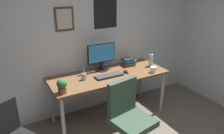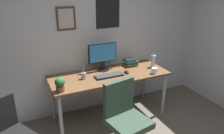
% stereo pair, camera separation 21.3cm
% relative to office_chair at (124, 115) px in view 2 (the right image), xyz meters
% --- Properties ---
extents(wall_back, '(4.40, 0.10, 2.60)m').
position_rel_office_chair_xyz_m(wall_back, '(-0.05, 1.23, 0.77)').
color(wall_back, silver).
rests_on(wall_back, ground_plane).
extents(desk, '(1.80, 0.72, 0.74)m').
position_rel_office_chair_xyz_m(desk, '(0.15, 0.79, 0.14)').
color(desk, brown).
rests_on(desk, ground_plane).
extents(office_chair, '(0.57, 0.57, 0.95)m').
position_rel_office_chair_xyz_m(office_chair, '(0.00, 0.00, 0.00)').
color(office_chair, '#334738').
rests_on(office_chair, ground_plane).
extents(side_chair, '(0.57, 0.57, 0.88)m').
position_rel_office_chair_xyz_m(side_chair, '(-1.32, 0.28, -0.03)').
color(side_chair, black).
rests_on(side_chair, ground_plane).
extents(monitor, '(0.46, 0.20, 0.43)m').
position_rel_office_chair_xyz_m(monitor, '(0.13, 0.99, 0.46)').
color(monitor, black).
rests_on(monitor, desk).
extents(keyboard, '(0.43, 0.15, 0.03)m').
position_rel_office_chair_xyz_m(keyboard, '(0.11, 0.71, 0.23)').
color(keyboard, black).
rests_on(keyboard, desk).
extents(computer_mouse, '(0.06, 0.11, 0.04)m').
position_rel_office_chair_xyz_m(computer_mouse, '(0.41, 0.71, 0.24)').
color(computer_mouse, black).
rests_on(computer_mouse, desk).
extents(water_bottle, '(0.07, 0.07, 0.25)m').
position_rel_office_chair_xyz_m(water_bottle, '(0.93, 0.76, 0.32)').
color(water_bottle, silver).
rests_on(water_bottle, desk).
extents(coffee_mug_near, '(0.13, 0.09, 0.09)m').
position_rel_office_chair_xyz_m(coffee_mug_near, '(0.79, 0.52, 0.26)').
color(coffee_mug_near, white).
rests_on(coffee_mug_near, desk).
extents(potted_plant, '(0.13, 0.13, 0.19)m').
position_rel_office_chair_xyz_m(potted_plant, '(-0.65, 0.54, 0.32)').
color(potted_plant, brown).
rests_on(potted_plant, desk).
extents(pen_cup, '(0.07, 0.07, 0.20)m').
position_rel_office_chair_xyz_m(pen_cup, '(-0.26, 0.78, 0.27)').
color(pen_cup, '#9EA0A5').
rests_on(pen_cup, desk).
extents(book_stack_left, '(0.22, 0.17, 0.12)m').
position_rel_office_chair_xyz_m(book_stack_left, '(0.62, 0.96, 0.27)').
color(book_stack_left, '#B22D28').
rests_on(book_stack_left, desk).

